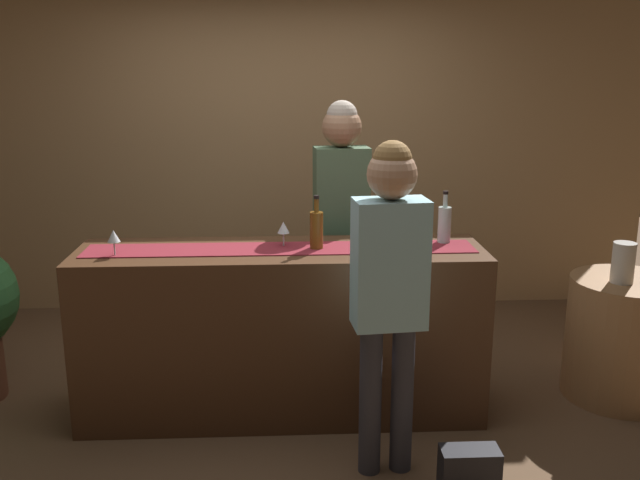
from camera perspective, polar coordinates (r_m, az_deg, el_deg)
ground_plane at (r=4.26m, az=-3.03°, el=-13.58°), size 10.00×10.00×0.00m
back_wall at (r=5.69m, az=-3.20°, el=8.86°), size 6.00×0.12×2.90m
bar_counter at (r=4.06m, az=-3.12°, el=-7.45°), size 2.27×0.60×0.98m
counter_runner_cloth at (r=3.90m, az=-3.22°, el=-0.71°), size 2.16×0.28×0.01m
wine_bottle_amber at (r=3.87m, az=-0.29°, el=0.88°), size 0.07×0.07×0.30m
wine_bottle_clear at (r=4.06m, az=10.08°, el=1.31°), size 0.07×0.07×0.30m
wine_glass_near_customer at (r=3.89m, az=-16.43°, el=0.24°), size 0.07×0.07×0.14m
wine_glass_mid_counter at (r=3.93m, az=-2.99°, el=0.96°), size 0.07×0.07×0.14m
wine_glass_far_end at (r=3.85m, az=6.40°, el=0.63°), size 0.07×0.07×0.14m
bartender at (r=4.45m, az=1.74°, el=2.76°), size 0.36×0.25×1.76m
customer_sipping at (r=3.30m, az=5.66°, el=-2.97°), size 0.36×0.23×1.65m
round_side_table at (r=4.65m, az=23.46°, el=-7.34°), size 0.68×0.68×0.74m
vase_on_side_table at (r=4.43m, az=23.42°, el=-1.71°), size 0.13×0.13×0.24m
handbag at (r=3.58m, az=12.04°, el=-17.82°), size 0.28×0.14×0.22m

